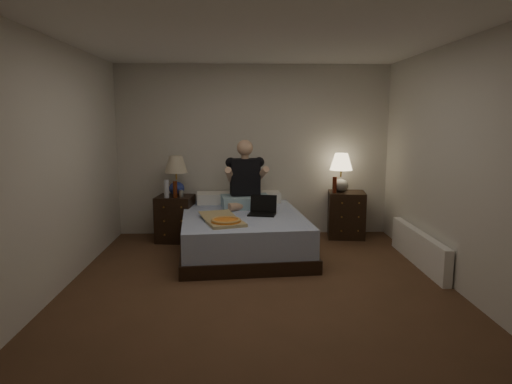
{
  "coord_description": "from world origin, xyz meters",
  "views": [
    {
      "loc": [
        -0.17,
        -4.5,
        1.73
      ],
      "look_at": [
        0.0,
        0.9,
        0.85
      ],
      "focal_mm": 32.0,
      "sensor_mm": 36.0,
      "label": 1
    }
  ],
  "objects_px": {
    "water_bottle": "(166,189)",
    "radiator": "(419,248)",
    "bed": "(242,232)",
    "beer_bottle_left": "(175,189)",
    "laptop": "(262,206)",
    "pizza_box": "(226,221)",
    "nightstand_right": "(346,215)",
    "person": "(246,174)",
    "nightstand_left": "(175,218)",
    "beer_bottle_right": "(335,185)",
    "lamp_right": "(341,173)",
    "lamp_left": "(176,175)",
    "soda_can": "(181,194)"
  },
  "relations": [
    {
      "from": "nightstand_left",
      "to": "pizza_box",
      "type": "bearing_deg",
      "value": -50.28
    },
    {
      "from": "pizza_box",
      "to": "lamp_right",
      "type": "bearing_deg",
      "value": 21.42
    },
    {
      "from": "beer_bottle_right",
      "to": "laptop",
      "type": "distance_m",
      "value": 1.3
    },
    {
      "from": "lamp_left",
      "to": "pizza_box",
      "type": "xyz_separation_m",
      "value": [
        0.74,
        -1.28,
        -0.38
      ]
    },
    {
      "from": "soda_can",
      "to": "laptop",
      "type": "distance_m",
      "value": 1.24
    },
    {
      "from": "lamp_left",
      "to": "soda_can",
      "type": "xyz_separation_m",
      "value": [
        0.08,
        -0.19,
        -0.23
      ]
    },
    {
      "from": "bed",
      "to": "beer_bottle_left",
      "type": "bearing_deg",
      "value": 148.94
    },
    {
      "from": "beer_bottle_right",
      "to": "person",
      "type": "relative_size",
      "value": 0.25
    },
    {
      "from": "person",
      "to": "pizza_box",
      "type": "distance_m",
      "value": 1.15
    },
    {
      "from": "nightstand_left",
      "to": "nightstand_right",
      "type": "xyz_separation_m",
      "value": [
        2.47,
        0.13,
        0.01
      ]
    },
    {
      "from": "water_bottle",
      "to": "beer_bottle_right",
      "type": "bearing_deg",
      "value": 4.64
    },
    {
      "from": "nightstand_right",
      "to": "person",
      "type": "height_order",
      "value": "person"
    },
    {
      "from": "lamp_right",
      "to": "pizza_box",
      "type": "xyz_separation_m",
      "value": [
        -1.62,
        -1.33,
        -0.4
      ]
    },
    {
      "from": "bed",
      "to": "lamp_left",
      "type": "distance_m",
      "value": 1.32
    },
    {
      "from": "bed",
      "to": "pizza_box",
      "type": "bearing_deg",
      "value": -112.57
    },
    {
      "from": "bed",
      "to": "beer_bottle_right",
      "type": "relative_size",
      "value": 8.8
    },
    {
      "from": "soda_can",
      "to": "person",
      "type": "relative_size",
      "value": 0.11
    },
    {
      "from": "bed",
      "to": "laptop",
      "type": "xyz_separation_m",
      "value": [
        0.25,
        -0.1,
        0.37
      ]
    },
    {
      "from": "beer_bottle_right",
      "to": "pizza_box",
      "type": "xyz_separation_m",
      "value": [
        -1.51,
        -1.24,
        -0.24
      ]
    },
    {
      "from": "nightstand_right",
      "to": "laptop",
      "type": "distance_m",
      "value": 1.52
    },
    {
      "from": "person",
      "to": "radiator",
      "type": "height_order",
      "value": "person"
    },
    {
      "from": "beer_bottle_right",
      "to": "person",
      "type": "distance_m",
      "value": 1.3
    },
    {
      "from": "water_bottle",
      "to": "radiator",
      "type": "distance_m",
      "value": 3.35
    },
    {
      "from": "water_bottle",
      "to": "person",
      "type": "relative_size",
      "value": 0.27
    },
    {
      "from": "lamp_left",
      "to": "beer_bottle_right",
      "type": "xyz_separation_m",
      "value": [
        2.25,
        -0.04,
        -0.14
      ]
    },
    {
      "from": "lamp_right",
      "to": "beer_bottle_left",
      "type": "xyz_separation_m",
      "value": [
        -2.35,
        -0.27,
        -0.19
      ]
    },
    {
      "from": "water_bottle",
      "to": "lamp_right",
      "type": "bearing_deg",
      "value": 6.49
    },
    {
      "from": "bed",
      "to": "nightstand_left",
      "type": "height_order",
      "value": "nightstand_left"
    },
    {
      "from": "nightstand_right",
      "to": "beer_bottle_right",
      "type": "bearing_deg",
      "value": -151.59
    },
    {
      "from": "nightstand_left",
      "to": "radiator",
      "type": "distance_m",
      "value": 3.26
    },
    {
      "from": "lamp_left",
      "to": "radiator",
      "type": "bearing_deg",
      "value": -22.62
    },
    {
      "from": "radiator",
      "to": "bed",
      "type": "bearing_deg",
      "value": 163.89
    },
    {
      "from": "person",
      "to": "laptop",
      "type": "height_order",
      "value": "person"
    },
    {
      "from": "bed",
      "to": "lamp_right",
      "type": "height_order",
      "value": "lamp_right"
    },
    {
      "from": "beer_bottle_left",
      "to": "water_bottle",
      "type": "bearing_deg",
      "value": -172.62
    },
    {
      "from": "water_bottle",
      "to": "radiator",
      "type": "xyz_separation_m",
      "value": [
        3.13,
        -1.03,
        -0.57
      ]
    },
    {
      "from": "nightstand_right",
      "to": "radiator",
      "type": "xyz_separation_m",
      "value": [
        0.58,
        -1.29,
        -0.14
      ]
    },
    {
      "from": "lamp_right",
      "to": "soda_can",
      "type": "relative_size",
      "value": 5.6
    },
    {
      "from": "nightstand_right",
      "to": "water_bottle",
      "type": "height_order",
      "value": "water_bottle"
    },
    {
      "from": "nightstand_right",
      "to": "pizza_box",
      "type": "bearing_deg",
      "value": -134.56
    },
    {
      "from": "lamp_right",
      "to": "radiator",
      "type": "bearing_deg",
      "value": -62.89
    },
    {
      "from": "laptop",
      "to": "soda_can",
      "type": "bearing_deg",
      "value": 164.65
    },
    {
      "from": "radiator",
      "to": "lamp_left",
      "type": "bearing_deg",
      "value": 157.38
    },
    {
      "from": "lamp_right",
      "to": "pizza_box",
      "type": "relative_size",
      "value": 0.74
    },
    {
      "from": "lamp_left",
      "to": "beer_bottle_left",
      "type": "bearing_deg",
      "value": -87.25
    },
    {
      "from": "soda_can",
      "to": "person",
      "type": "distance_m",
      "value": 0.94
    },
    {
      "from": "nightstand_right",
      "to": "beer_bottle_left",
      "type": "relative_size",
      "value": 2.91
    },
    {
      "from": "water_bottle",
      "to": "pizza_box",
      "type": "xyz_separation_m",
      "value": [
        0.85,
        -1.05,
        -0.22
      ]
    },
    {
      "from": "lamp_left",
      "to": "lamp_right",
      "type": "bearing_deg",
      "value": 1.12
    },
    {
      "from": "person",
      "to": "radiator",
      "type": "xyz_separation_m",
      "value": [
        2.05,
        -1.03,
        -0.77
      ]
    }
  ]
}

